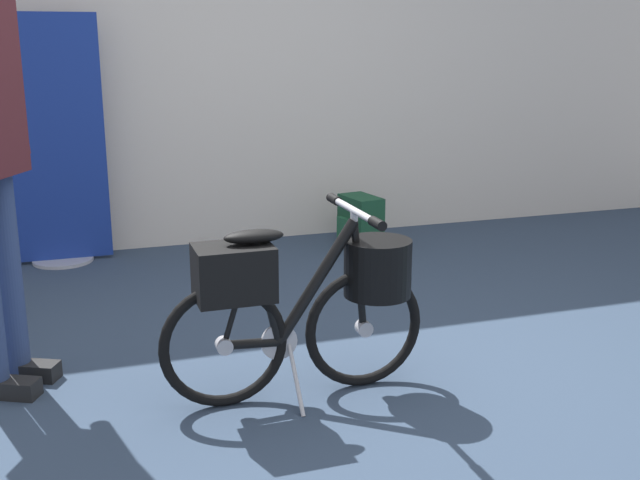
# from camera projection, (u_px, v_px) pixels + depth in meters

# --- Properties ---
(ground_plane) EXTENTS (7.48, 7.48, 0.00)m
(ground_plane) POSITION_uv_depth(u_px,v_px,m) (376.00, 399.00, 2.92)
(ground_plane) COLOR #2D3D51
(back_wall) EXTENTS (7.48, 0.10, 2.71)m
(back_wall) POSITION_uv_depth(u_px,v_px,m) (226.00, 34.00, 4.94)
(back_wall) COLOR silver
(back_wall) RESTS_ON ground_plane
(floor_banner_stand) EXTENTS (0.60, 0.36, 1.48)m
(floor_banner_stand) POSITION_uv_depth(u_px,v_px,m) (54.00, 156.00, 4.57)
(floor_banner_stand) COLOR #B7B7BC
(floor_banner_stand) RESTS_ON ground_plane
(folding_bike_foreground) EXTENTS (1.03, 0.53, 0.73)m
(folding_bike_foreground) POSITION_uv_depth(u_px,v_px,m) (307.00, 296.00, 2.87)
(folding_bike_foreground) COLOR black
(folding_bike_foreground) RESTS_ON ground_plane
(backpack_on_floor) EXTENTS (0.25, 0.33, 0.33)m
(backpack_on_floor) POSITION_uv_depth(u_px,v_px,m) (360.00, 221.00, 5.07)
(backpack_on_floor) COLOR #19472D
(backpack_on_floor) RESTS_ON ground_plane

